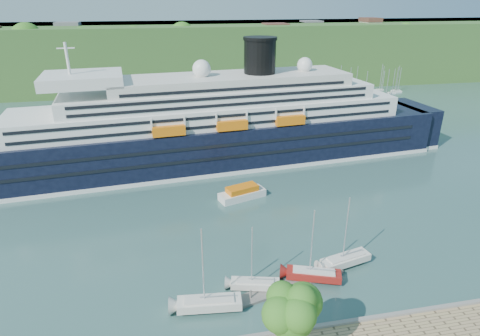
% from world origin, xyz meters
% --- Properties ---
extents(far_hillside, '(400.00, 50.00, 24.00)m').
position_xyz_m(far_hillside, '(0.00, 145.00, 12.00)').
color(far_hillside, '#2B5522').
rests_on(far_hillside, ground).
extents(quay_coping, '(220.00, 0.50, 0.30)m').
position_xyz_m(quay_coping, '(0.00, -0.20, 1.15)').
color(quay_coping, slate).
rests_on(quay_coping, promenade).
extents(cruise_ship, '(119.29, 28.34, 26.54)m').
position_xyz_m(cruise_ship, '(-3.37, 51.28, 13.27)').
color(cruise_ship, black).
rests_on(cruise_ship, ground).
extents(promenade_tree, '(6.08, 6.08, 10.06)m').
position_xyz_m(promenade_tree, '(-1.71, -4.04, 6.03)').
color(promenade_tree, '#2C6C1C').
rests_on(promenade_tree, promenade).
extents(floating_pontoon, '(16.13, 6.05, 0.36)m').
position_xyz_m(floating_pontoon, '(2.18, 7.89, 0.18)').
color(floating_pontoon, gray).
rests_on(floating_pontoon, ground).
extents(sailboat_white_near, '(8.45, 3.12, 10.67)m').
position_xyz_m(sailboat_white_near, '(-8.14, 5.68, 5.34)').
color(sailboat_white_near, silver).
rests_on(sailboat_white_near, ground).
extents(sailboat_red, '(7.93, 4.62, 9.90)m').
position_xyz_m(sailboat_red, '(5.69, 8.40, 4.95)').
color(sailboat_red, maroon).
rests_on(sailboat_red, ground).
extents(sailboat_white_far, '(8.16, 3.97, 10.16)m').
position_xyz_m(sailboat_white_far, '(11.08, 10.50, 5.08)').
color(sailboat_white_far, silver).
rests_on(sailboat_white_far, ground).
extents(tender_launch, '(9.16, 5.47, 2.40)m').
position_xyz_m(tender_launch, '(1.33, 33.01, 1.20)').
color(tender_launch, orange).
rests_on(tender_launch, ground).
extents(sailboat_extra, '(6.96, 3.44, 8.66)m').
position_xyz_m(sailboat_extra, '(-2.07, 8.24, 4.33)').
color(sailboat_extra, silver).
rests_on(sailboat_extra, ground).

